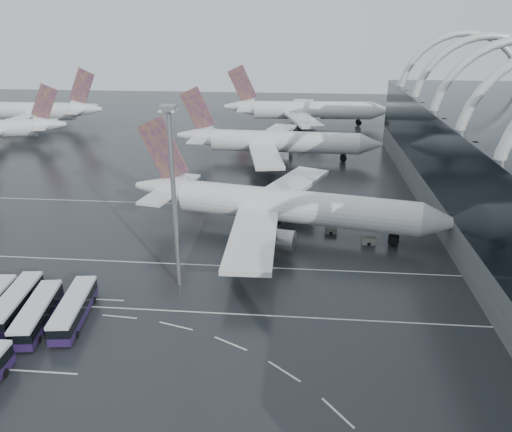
# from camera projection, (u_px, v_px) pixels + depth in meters

# --- Properties ---
(ground) EXTENTS (420.00, 420.00, 0.00)m
(ground) POSITION_uv_depth(u_px,v_px,m) (192.00, 304.00, 71.38)
(ground) COLOR black
(ground) RESTS_ON ground
(lane_marking_near) EXTENTS (120.00, 0.25, 0.01)m
(lane_marking_near) POSITION_uv_depth(u_px,v_px,m) (189.00, 312.00, 69.53)
(lane_marking_near) COLOR silver
(lane_marking_near) RESTS_ON ground
(lane_marking_mid) EXTENTS (120.00, 0.25, 0.01)m
(lane_marking_mid) POSITION_uv_depth(u_px,v_px,m) (207.00, 265.00, 82.46)
(lane_marking_mid) COLOR silver
(lane_marking_mid) RESTS_ON ground
(lane_marking_far) EXTENTS (120.00, 0.25, 0.01)m
(lane_marking_far) POSITION_uv_depth(u_px,v_px,m) (230.00, 205.00, 108.31)
(lane_marking_far) COLOR silver
(lane_marking_far) RESTS_ON ground
(bus_bay_line_north) EXTENTS (28.00, 0.25, 0.01)m
(bus_bay_line_north) POSITION_uv_depth(u_px,v_px,m) (32.00, 296.00, 73.39)
(bus_bay_line_north) COLOR silver
(bus_bay_line_north) RESTS_ON ground
(airliner_main) EXTENTS (61.48, 53.11, 20.91)m
(airliner_main) POSITION_uv_depth(u_px,v_px,m) (280.00, 206.00, 93.28)
(airliner_main) COLOR silver
(airliner_main) RESTS_ON ground
(airliner_gate_b) EXTENTS (57.93, 52.17, 20.15)m
(airliner_gate_b) POSITION_uv_depth(u_px,v_px,m) (274.00, 142.00, 140.95)
(airliner_gate_b) COLOR silver
(airliner_gate_b) RESTS_ON ground
(airliner_gate_c) EXTENTS (61.36, 56.62, 21.88)m
(airliner_gate_c) POSITION_uv_depth(u_px,v_px,m) (304.00, 111.00, 184.74)
(airliner_gate_c) COLOR silver
(airliner_gate_c) RESTS_ON ground
(jet_remote_mid) EXTENTS (42.81, 34.67, 18.69)m
(jet_remote_mid) POSITION_uv_depth(u_px,v_px,m) (0.00, 129.00, 158.69)
(jet_remote_mid) COLOR silver
(jet_remote_mid) RESTS_ON ground
(jet_remote_far) EXTENTS (48.43, 38.93, 21.23)m
(jet_remote_far) POSITION_uv_depth(u_px,v_px,m) (41.00, 111.00, 183.79)
(jet_remote_far) COLOR silver
(jet_remote_far) RESTS_ON ground
(bus_row_near_b) EXTENTS (4.26, 13.19, 3.19)m
(bus_row_near_b) POSITION_uv_depth(u_px,v_px,m) (16.00, 303.00, 68.33)
(bus_row_near_b) COLOR #231440
(bus_row_near_b) RESTS_ON ground
(bus_row_near_c) EXTENTS (4.75, 13.15, 3.17)m
(bus_row_near_c) POSITION_uv_depth(u_px,v_px,m) (38.00, 313.00, 66.02)
(bus_row_near_c) COLOR #231440
(bus_row_near_c) RESTS_ON ground
(bus_row_near_d) EXTENTS (4.50, 13.25, 3.20)m
(bus_row_near_d) POSITION_uv_depth(u_px,v_px,m) (74.00, 309.00, 67.01)
(bus_row_near_d) COLOR #231440
(bus_row_near_d) RESTS_ON ground
(floodlight_mast) EXTENTS (2.09, 2.09, 27.30)m
(floodlight_mast) POSITION_uv_depth(u_px,v_px,m) (173.00, 178.00, 70.12)
(floodlight_mast) COLOR gray
(floodlight_mast) RESTS_ON ground
(gse_cart_belly_b) EXTENTS (2.23, 1.32, 1.22)m
(gse_cart_belly_b) POSITION_uv_depth(u_px,v_px,m) (331.00, 230.00, 94.47)
(gse_cart_belly_b) COLOR slate
(gse_cart_belly_b) RESTS_ON ground
(gse_cart_belly_c) EXTENTS (2.17, 1.28, 1.18)m
(gse_cart_belly_c) POSITION_uv_depth(u_px,v_px,m) (285.00, 242.00, 89.36)
(gse_cart_belly_c) COLOR #BA9018
(gse_cart_belly_c) RESTS_ON ground
(gse_cart_belly_d) EXTENTS (2.37, 1.40, 1.29)m
(gse_cart_belly_d) POSITION_uv_depth(u_px,v_px,m) (369.00, 241.00, 89.85)
(gse_cart_belly_d) COLOR slate
(gse_cart_belly_d) RESTS_ON ground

